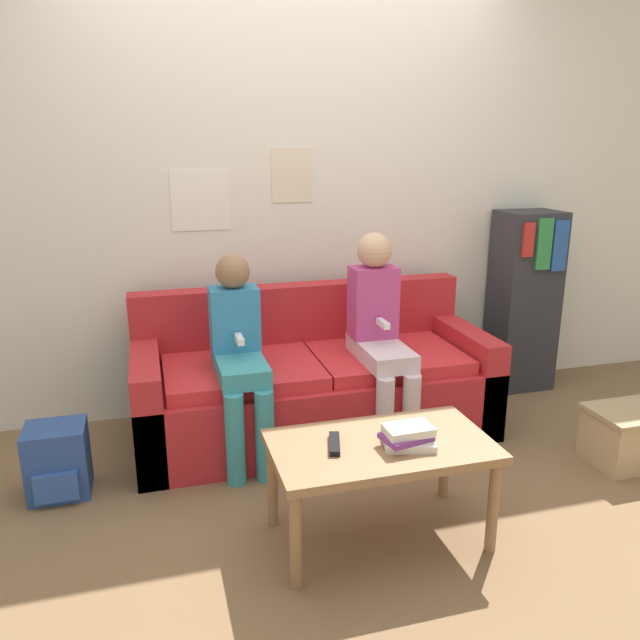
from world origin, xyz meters
TOP-DOWN VIEW (x-y plane):
  - ground_plane at (0.00, 0.00)m, footprint 10.00×10.00m
  - wall_back at (-0.00, 0.98)m, footprint 8.00×0.06m
  - couch at (0.00, 0.50)m, footprint 1.89×0.77m
  - coffee_table at (-0.00, -0.51)m, footprint 0.87×0.49m
  - person_left at (-0.43, 0.32)m, footprint 0.24×0.54m
  - person_right at (0.31, 0.33)m, footprint 0.24×0.54m
  - tv_remote at (-0.18, -0.49)m, footprint 0.09×0.17m
  - book_stack at (0.09, -0.56)m, footprint 0.23×0.20m
  - bookshelf at (1.47, 0.78)m, footprint 0.37×0.31m
  - storage_box at (1.42, -0.27)m, footprint 0.40×0.31m
  - backpack at (-1.28, 0.19)m, footprint 0.26×0.26m

SIDE VIEW (x-z plane):
  - ground_plane at x=0.00m, z-range 0.00..0.00m
  - storage_box at x=1.42m, z-range 0.00..0.28m
  - backpack at x=-1.28m, z-range 0.00..0.33m
  - couch at x=0.00m, z-range -0.12..0.65m
  - coffee_table at x=0.00m, z-range 0.16..0.58m
  - tv_remote at x=-0.18m, z-range 0.42..0.44m
  - book_stack at x=0.09m, z-range 0.42..0.50m
  - person_left at x=-0.43m, z-range 0.06..1.08m
  - bookshelf at x=1.47m, z-range 0.00..1.14m
  - person_right at x=0.31m, z-range 0.07..1.17m
  - wall_back at x=0.00m, z-range 0.00..2.60m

